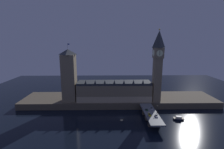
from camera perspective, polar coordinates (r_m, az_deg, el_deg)
The scene contains 16 objects.
ground_plane at distance 159.00m, azimuth 3.45°, elevation -14.87°, with size 400.00×400.00×0.00m, color black.
embankment at distance 193.47m, azimuth 2.56°, elevation -8.87°, with size 220.00×42.00×6.94m.
parliament_hall at distance 180.91m, azimuth 0.74°, elevation -5.72°, with size 80.19×20.67×24.57m.
clock_tower at distance 176.88m, azimuth 15.76°, elevation 3.55°, with size 10.13×10.24×76.62m.
victoria_tower at distance 179.57m, azimuth -14.86°, elevation -0.33°, with size 14.29×14.29×62.11m.
bridge at distance 156.65m, azimuth 13.49°, elevation -13.67°, with size 11.84×46.00×6.89m.
car_northbound_lead at distance 159.68m, azimuth 12.13°, elevation -12.04°, with size 2.11×3.83×1.32m.
car_northbound_trail at distance 150.17m, azimuth 13.07°, elevation -13.60°, with size 1.87×4.69×1.47m.
car_southbound_lead at distance 149.31m, azimuth 15.30°, elevation -13.87°, with size 2.06×4.34×1.43m.
car_southbound_trail at distance 163.56m, azimuth 13.70°, elevation -11.54°, with size 2.09×3.88×1.31m.
pedestrian_near_rail at distance 146.67m, azimuth 12.36°, elevation -14.12°, with size 0.38×0.38×1.63m.
pedestrian_mid_walk at distance 153.97m, azimuth 15.77°, elevation -13.03°, with size 0.38×0.38×1.63m.
pedestrian_far_rail at distance 163.99m, azimuth 10.79°, elevation -11.26°, with size 0.38×0.38×1.59m.
street_lamp_near at distance 139.64m, azimuth 12.85°, elevation -13.84°, with size 1.34×0.60×7.22m.
street_lamp_mid at distance 155.48m, azimuth 15.65°, elevation -11.30°, with size 1.34×0.60×7.26m.
boat_downstream at distance 166.11m, azimuth 22.39°, elevation -14.10°, with size 11.10×6.58×3.29m.
Camera 1 is at (-11.77, -142.33, 69.88)m, focal length 26.00 mm.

